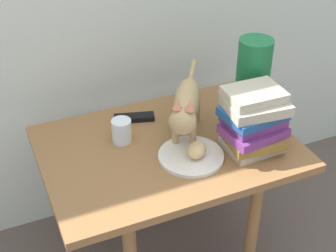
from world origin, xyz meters
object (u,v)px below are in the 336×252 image
Objects in this scene: cat at (186,105)px; green_vase at (252,82)px; side_table at (168,161)px; tv_remote at (134,118)px; plate at (191,156)px; book_stack at (254,121)px; candle_jar at (122,132)px; bread_roll at (197,150)px.

cat is 0.27m from green_vase.
tv_remote reaches higher than side_table.
cat is at bearing 14.37° from side_table.
green_vase is (0.34, 0.03, 0.23)m from side_table.
cat reaches higher than side_table.
side_table is at bearing -165.63° from cat.
side_table is 2.70× the size of green_vase.
side_table is 0.22m from tv_remote.
cat is (0.03, 0.12, 0.13)m from plate.
green_vase is (0.09, 0.16, 0.05)m from book_stack.
cat reaches higher than plate.
book_stack is (0.21, -0.04, 0.11)m from plate.
cat is 4.99× the size of candle_jar.
plate is 0.96× the size of book_stack.
green_vase is at bearing 1.91° from cat.
bread_roll is 0.21m from book_stack.
side_table is at bearing -175.22° from green_vase.
green_vase is 0.50m from candle_jar.
green_vase is at bearing -6.93° from candle_jar.
green_vase is at bearing 26.24° from bread_roll.
book_stack is 0.46m from candle_jar.
book_stack reaches higher than bread_roll.
bread_roll is at bearing -63.74° from side_table.
book_stack is at bearing -9.73° from plate.
plate is 0.26m from candle_jar.
green_vase is 3.82× the size of candle_jar.
tv_remote is (-0.31, 0.33, -0.11)m from book_stack.
plate is at bearing 132.08° from bread_roll.
candle_jar is at bearing 134.28° from bread_roll.
plate is 0.52× the size of cat.
green_vase reaches higher than cat.
book_stack is 0.71× the size of green_vase.
side_table is 3.80× the size of book_stack.
green_vase is at bearing -7.08° from tv_remote.
cat is at bearing 138.97° from book_stack.
tv_remote is at bearing 157.00° from green_vase.
cat is at bearing -17.29° from candle_jar.
tv_remote reaches higher than plate.
cat is (0.02, 0.13, 0.09)m from bread_roll.
bread_roll is at bearing -54.57° from tv_remote.
book_stack is 0.19m from green_vase.
side_table is at bearing -58.71° from tv_remote.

